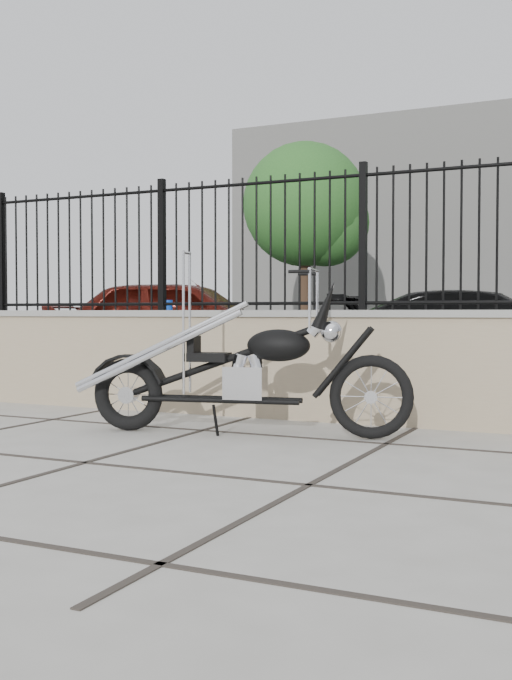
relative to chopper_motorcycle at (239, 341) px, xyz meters
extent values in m
plane|color=#99968E|center=(-0.35, -1.44, -0.72)|extent=(90.00, 90.00, 0.00)
plane|color=black|center=(-0.35, 11.06, -0.72)|extent=(30.00, 30.00, 0.00)
cube|color=gray|center=(-0.35, 1.06, -0.24)|extent=(14.00, 0.36, 0.96)
cube|color=black|center=(-0.35, 1.06, 0.84)|extent=(14.00, 0.08, 1.20)
imported|color=#470F0A|center=(-3.62, 5.30, 0.03)|extent=(4.66, 2.73, 1.49)
imported|color=black|center=(0.79, 6.34, -0.09)|extent=(4.51, 2.23, 1.26)
cylinder|color=#0C36BD|center=(-2.36, 2.77, -0.18)|extent=(0.16, 0.16, 1.09)
cylinder|color=#0B1BAF|center=(1.60, 2.89, -0.27)|extent=(0.11, 0.11, 0.90)
cylinder|color=#382619|center=(-5.73, 15.60, 0.93)|extent=(0.33, 0.33, 3.29)
sphere|color=#336526|center=(-5.73, 15.60, 3.45)|extent=(3.51, 3.51, 3.51)
camera|label=1|loc=(2.72, -5.43, 0.22)|focal=42.00mm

